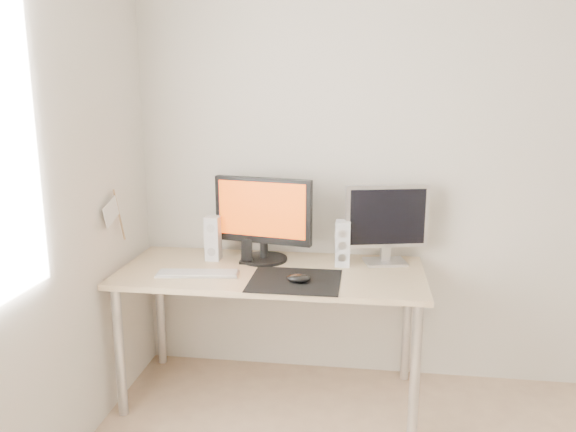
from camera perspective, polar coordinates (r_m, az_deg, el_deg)
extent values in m
plane|color=silver|center=(3.22, 16.01, 4.90)|extent=(3.50, 0.00, 3.50)
cube|color=black|center=(2.81, 0.72, -6.58)|extent=(0.45, 0.40, 0.00)
ellipsoid|color=black|center=(2.77, 1.05, -6.35)|extent=(0.12, 0.07, 0.04)
cube|color=#D1B587|center=(2.98, -1.71, -5.77)|extent=(1.60, 0.70, 0.03)
cylinder|color=silver|center=(3.07, -16.74, -13.11)|extent=(0.05, 0.05, 0.70)
cylinder|color=silver|center=(2.83, 12.78, -15.17)|extent=(0.05, 0.05, 0.70)
cylinder|color=silver|center=(3.56, -12.86, -9.22)|extent=(0.05, 0.05, 0.70)
cylinder|color=silver|center=(3.35, 11.98, -10.56)|extent=(0.05, 0.05, 0.70)
cylinder|color=black|center=(3.14, -2.45, -4.37)|extent=(0.31, 0.31, 0.02)
cylinder|color=black|center=(3.12, -2.46, -3.17)|extent=(0.05, 0.05, 0.12)
cube|color=black|center=(3.06, -2.55, 0.56)|extent=(0.55, 0.15, 0.36)
cube|color=#EA4C0C|center=(3.04, -2.72, 0.65)|extent=(0.49, 0.10, 0.30)
cube|color=silver|center=(3.13, 9.82, -4.62)|extent=(0.25, 0.21, 0.01)
cube|color=#B9B8BB|center=(3.11, 9.86, -3.61)|extent=(0.06, 0.05, 0.10)
cube|color=#B6B6B9|center=(3.06, 10.00, -0.02)|extent=(0.45, 0.14, 0.34)
cube|color=black|center=(3.04, 10.11, -0.11)|extent=(0.40, 0.10, 0.30)
cube|color=white|center=(3.15, -7.61, -2.25)|extent=(0.08, 0.09, 0.25)
cylinder|color=#A9A9AB|center=(3.13, -7.78, -3.63)|extent=(0.05, 0.01, 0.05)
cylinder|color=silver|center=(3.11, -7.82, -2.45)|extent=(0.05, 0.01, 0.05)
cylinder|color=silver|center=(3.09, -7.85, -1.25)|extent=(0.05, 0.01, 0.05)
cube|color=silver|center=(3.03, 5.60, -2.80)|extent=(0.08, 0.09, 0.25)
cylinder|color=#B2B3B5|center=(3.01, 5.53, -4.24)|extent=(0.05, 0.01, 0.05)
cylinder|color=#B8B8BA|center=(2.99, 5.56, -3.01)|extent=(0.05, 0.01, 0.05)
cylinder|color=silver|center=(2.97, 5.59, -1.77)|extent=(0.05, 0.01, 0.05)
cube|color=#B4B4B6|center=(2.93, -9.14, -5.82)|extent=(0.43, 0.17, 0.01)
cube|color=silver|center=(2.93, -9.14, -5.67)|extent=(0.41, 0.15, 0.01)
cube|color=black|center=(3.09, -4.20, -4.65)|extent=(0.08, 0.06, 0.02)
cube|color=black|center=(3.07, -4.22, -3.45)|extent=(0.06, 0.03, 0.12)
cylinder|color=#A57F54|center=(3.06, -16.77, 0.09)|extent=(0.01, 0.10, 0.29)
cube|color=white|center=(2.97, -17.50, 0.46)|extent=(0.00, 0.19, 0.15)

